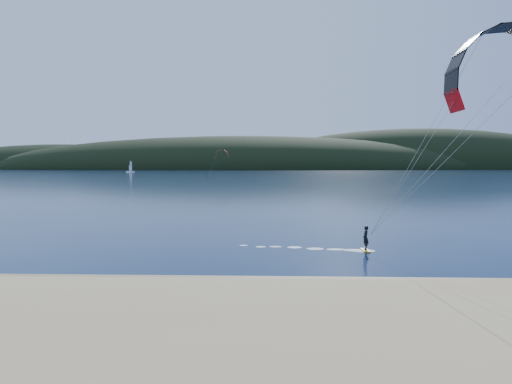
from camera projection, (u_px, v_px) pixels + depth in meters
ground at (220, 307)px, 21.39m from camera, size 1800.00×1800.00×0.00m
wet_sand at (229, 282)px, 25.88m from camera, size 220.00×2.50×0.10m
headland at (270, 169)px, 764.84m from camera, size 1200.00×310.00×140.00m
kitesurfer_near at (497, 89)px, 30.00m from camera, size 23.04×7.78×16.08m
kitesurfer_far at (222, 156)px, 227.40m from camera, size 12.40×7.98×15.01m
sailboat at (130, 171)px, 420.19m from camera, size 8.71×5.81×12.18m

